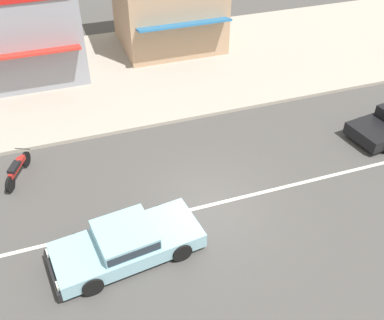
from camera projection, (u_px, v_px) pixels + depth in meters
ground_plane at (209, 205)px, 14.84m from camera, size 160.00×160.00×0.00m
lane_centre_stripe at (209, 205)px, 14.84m from camera, size 50.40×0.14×0.01m
kerb_strip at (137, 70)px, 22.26m from camera, size 68.00×10.00×0.15m
sedan_pale_blue_0 at (126, 242)px, 12.88m from camera, size 4.55×2.28×1.06m
motorcycle_0 at (18, 168)px, 15.71m from camera, size 0.99×1.82×0.80m
shopfront_mid_block at (23, 21)px, 20.81m from camera, size 4.91×5.96×4.82m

